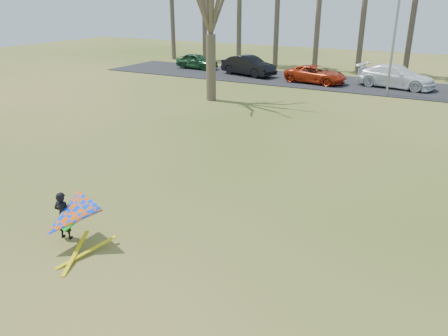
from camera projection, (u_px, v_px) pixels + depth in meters
The scene contains 8 objects.
ground at pixel (192, 223), 13.16m from camera, with size 100.00×100.00×0.00m, color #2D5813.
parking_strip at pixel (366, 85), 33.62m from camera, with size 46.00×7.00×0.06m, color black.
streetlight at pixel (398, 28), 28.59m from camera, with size 2.28×0.18×8.00m.
car_0 at pixel (197, 61), 41.15m from camera, with size 1.66×4.13×1.41m, color #1B4423.
car_1 at pixel (248, 66), 37.54m from camera, with size 1.75×5.02×1.65m, color black.
car_2 at pixel (316, 74), 34.27m from camera, with size 2.23×4.83×1.34m, color #B42B0E.
car_3 at pixel (396, 76), 32.46m from camera, with size 2.29×5.64×1.64m, color white.
kite_flyer at pixel (67, 218), 11.69m from camera, with size 2.13×2.39×2.02m.
Camera 1 is at (6.39, -9.79, 6.34)m, focal length 35.00 mm.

